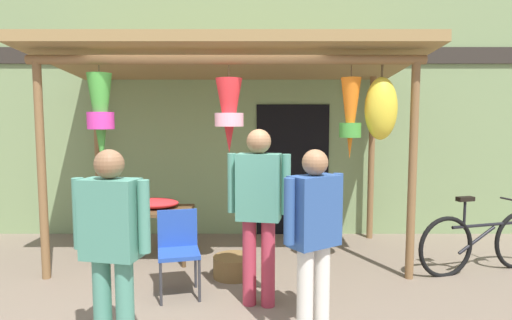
% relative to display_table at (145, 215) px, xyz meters
% --- Properties ---
extents(ground_plane, '(30.00, 30.00, 0.00)m').
position_rel_display_table_xyz_m(ground_plane, '(0.85, -1.09, -0.58)').
color(ground_plane, '#756656').
extents(shop_facade, '(10.86, 0.29, 4.39)m').
position_rel_display_table_xyz_m(shop_facade, '(0.86, 1.33, 1.62)').
color(shop_facade, '#7A9360').
rests_on(shop_facade, ground_plane).
extents(market_stall_canopy, '(4.54, 2.12, 2.66)m').
position_rel_display_table_xyz_m(market_stall_canopy, '(1.12, 0.04, 1.74)').
color(market_stall_canopy, brown).
rests_on(market_stall_canopy, ground_plane).
extents(display_table, '(1.16, 0.65, 0.65)m').
position_rel_display_table_xyz_m(display_table, '(0.00, 0.00, 0.00)').
color(display_table, brown).
rests_on(display_table, ground_plane).
extents(flower_heap_on_table, '(0.64, 0.45, 0.12)m').
position_rel_display_table_xyz_m(flower_heap_on_table, '(0.10, 0.06, 0.14)').
color(flower_heap_on_table, red).
rests_on(flower_heap_on_table, display_table).
extents(folding_chair, '(0.48, 0.48, 0.84)m').
position_rel_display_table_xyz_m(folding_chair, '(0.61, -1.03, -0.07)').
color(folding_chair, '#2347A8').
rests_on(folding_chair, ground_plane).
extents(wicker_basket_by_table, '(0.46, 0.46, 0.23)m').
position_rel_display_table_xyz_m(wicker_basket_by_table, '(1.14, -0.58, -0.46)').
color(wicker_basket_by_table, brown).
rests_on(wicker_basket_by_table, ground_plane).
extents(parked_bicycle, '(1.70, 0.59, 0.92)m').
position_rel_display_table_xyz_m(parked_bicycle, '(4.03, -0.42, -0.23)').
color(parked_bicycle, black).
rests_on(parked_bicycle, ground_plane).
extents(vendor_in_orange, '(0.59, 0.29, 1.67)m').
position_rel_display_table_xyz_m(vendor_in_orange, '(1.42, -1.31, 0.41)').
color(vendor_in_orange, '#B23347').
rests_on(vendor_in_orange, ground_plane).
extents(customer_foreground, '(0.51, 0.41, 1.52)m').
position_rel_display_table_xyz_m(customer_foreground, '(1.86, -1.88, 0.31)').
color(customer_foreground, silver).
rests_on(customer_foreground, ground_plane).
extents(shopper_by_bananas, '(0.58, 0.30, 1.55)m').
position_rel_display_table_xyz_m(shopper_by_bananas, '(0.36, -2.22, 0.33)').
color(shopper_by_bananas, '#4C8E7A').
rests_on(shopper_by_bananas, ground_plane).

